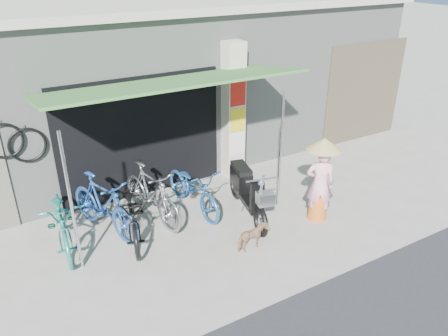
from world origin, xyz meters
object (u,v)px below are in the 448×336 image
bike_silver (151,194)px  bike_navy (193,188)px  bike_teal (62,220)px  moped (247,191)px  nun (320,179)px  bike_blue (104,205)px  bike_black (133,214)px  street_dog (253,238)px

bike_silver → bike_navy: 0.84m
bike_teal → moped: (3.26, -0.70, 0.01)m
bike_navy → moped: bearing=-44.7°
bike_teal → bike_navy: size_ratio=1.06×
bike_navy → nun: size_ratio=1.11×
bike_teal → bike_silver: 1.62m
bike_blue → moped: size_ratio=0.95×
moped → bike_black: bearing=-175.7°
bike_navy → nun: (1.92, -1.46, 0.35)m
street_dog → moped: (0.53, 1.03, 0.27)m
bike_black → street_dog: 2.13m
nun → bike_silver: bearing=3.2°
bike_blue → bike_navy: bearing=-22.5°
bike_teal → bike_blue: bike_blue is taller
street_dog → moped: 1.19m
bike_teal → bike_black: (1.11, -0.36, -0.02)m
bike_silver → street_dog: bike_silver is taller
bike_silver → bike_navy: bike_silver is taller
bike_black → nun: (3.26, -1.12, 0.33)m
bike_silver → moped: bearing=-35.1°
bike_blue → street_dog: 2.70m
bike_teal → bike_silver: size_ratio=1.05×
nun → bike_black: bearing=13.2°
bike_silver → nun: 3.16m
bike_blue → bike_silver: size_ratio=1.01×
bike_blue → bike_teal: bearing=164.9°
bike_blue → moped: (2.53, -0.75, -0.05)m
bike_navy → bike_blue: bearing=172.1°
nun → bike_teal: bearing=13.4°
bike_teal → bike_blue: size_ratio=1.04×
bike_blue → bike_navy: bike_blue is taller
nun → moped: bearing=-3.3°
street_dog → bike_blue: bearing=41.3°
bike_teal → bike_navy: 2.46m
bike_black → street_dog: bearing=-25.8°
bike_teal → moped: moped is taller
bike_black → moped: 2.18m
bike_navy → bike_silver: bearing=170.4°
bike_teal → street_dog: bike_teal is taller
moped → bike_blue: bearing=176.5°
bike_black → bike_silver: (0.51, 0.40, 0.07)m
bike_silver → nun: (2.75, -1.52, 0.27)m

